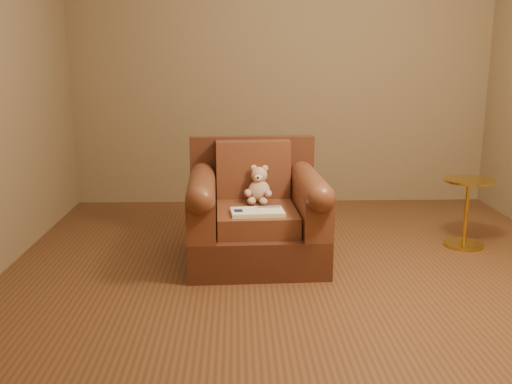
{
  "coord_description": "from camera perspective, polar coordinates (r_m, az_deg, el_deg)",
  "views": [
    {
      "loc": [
        -0.44,
        -3.52,
        1.38
      ],
      "look_at": [
        -0.31,
        0.23,
        0.51
      ],
      "focal_mm": 40.0,
      "sensor_mm": 36.0,
      "label": 1
    }
  ],
  "objects": [
    {
      "name": "armchair",
      "position": [
        3.98,
        -0.06,
        -2.32
      ],
      "size": [
        0.95,
        0.91,
        0.83
      ],
      "rotation": [
        0.0,
        0.0,
        0.04
      ],
      "color": "#452317",
      "rests_on": "floor"
    },
    {
      "name": "teddy_bear",
      "position": [
        4.01,
        0.29,
        0.39
      ],
      "size": [
        0.19,
        0.22,
        0.27
      ],
      "rotation": [
        0.0,
        0.0,
        -0.16
      ],
      "color": "tan",
      "rests_on": "armchair"
    },
    {
      "name": "side_table",
      "position": [
        4.54,
        20.29,
        -1.74
      ],
      "size": [
        0.37,
        0.37,
        0.52
      ],
      "color": "gold",
      "rests_on": "floor"
    },
    {
      "name": "floor",
      "position": [
        3.81,
        4.79,
        -8.18
      ],
      "size": [
        4.0,
        4.0,
        0.0
      ],
      "primitive_type": "plane",
      "color": "brown",
      "rests_on": "ground"
    },
    {
      "name": "room",
      "position": [
        3.56,
        5.34,
        18.46
      ],
      "size": [
        4.02,
        4.02,
        2.71
      ],
      "color": "#776349",
      "rests_on": "ground"
    },
    {
      "name": "guidebook",
      "position": [
        3.72,
        0.14,
        -2.02
      ],
      "size": [
        0.36,
        0.23,
        0.03
      ],
      "rotation": [
        0.0,
        0.0,
        0.08
      ],
      "color": "beige",
      "rests_on": "armchair"
    }
  ]
}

